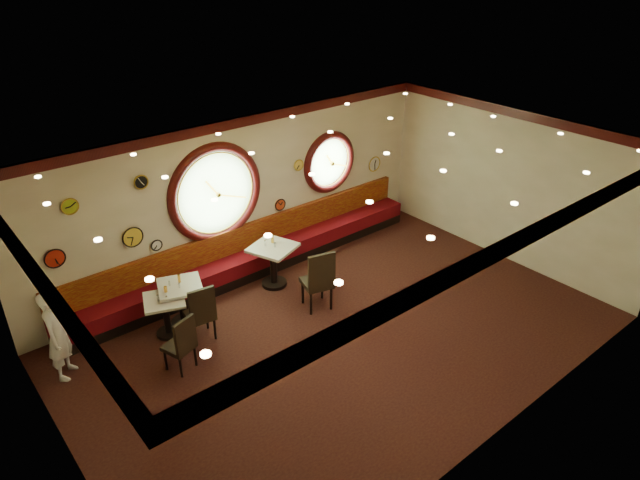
{
  "coord_description": "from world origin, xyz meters",
  "views": [
    {
      "loc": [
        -5.35,
        -5.86,
        6.12
      ],
      "look_at": [
        0.14,
        0.8,
        1.5
      ],
      "focal_mm": 32.0,
      "sensor_mm": 36.0,
      "label": 1
    }
  ],
  "objects": [
    {
      "name": "wall_left",
      "position": [
        -4.5,
        0.0,
        1.6
      ],
      "size": [
        0.02,
        6.0,
        3.2
      ],
      "primitive_type": "cube",
      "color": "beige",
      "rests_on": "floor"
    },
    {
      "name": "porthole_right_glass",
      "position": [
        2.2,
        3.0,
        1.8
      ],
      "size": [
        1.1,
        0.02,
        1.1
      ],
      "primitive_type": "cylinder",
      "rotation": [
        1.57,
        0.0,
        0.0
      ],
      "color": "#97D580",
      "rests_on": "wall_back"
    },
    {
      "name": "banquette_base",
      "position": [
        0.0,
        2.72,
        0.1
      ],
      "size": [
        8.0,
        0.55,
        0.2
      ],
      "primitive_type": "cube",
      "color": "black",
      "rests_on": "floor"
    },
    {
      "name": "condiment_a_pepper",
      "position": [
        -2.29,
        1.89,
        0.77
      ],
      "size": [
        0.03,
        0.03,
        0.09
      ],
      "primitive_type": "cylinder",
      "color": "#BAB9BE",
      "rests_on": "table_a"
    },
    {
      "name": "ceiling",
      "position": [
        0.0,
        0.0,
        3.2
      ],
      "size": [
        9.0,
        6.0,
        0.02
      ],
      "primitive_type": "cube",
      "color": "#BB8934",
      "rests_on": "wall_back"
    },
    {
      "name": "floor",
      "position": [
        0.0,
        0.0,
        0.0
      ],
      "size": [
        9.0,
        6.0,
        0.0
      ],
      "primitive_type": "cube",
      "color": "black",
      "rests_on": "ground"
    },
    {
      "name": "wall_clock_0",
      "position": [
        -2.3,
        2.96,
        1.5
      ],
      "size": [
        0.36,
        0.03,
        0.36
      ],
      "primitive_type": "cylinder",
      "rotation": [
        1.57,
        0.0,
        0.0
      ],
      "color": "gold",
      "rests_on": "wall_back"
    },
    {
      "name": "molding_right",
      "position": [
        4.45,
        0.0,
        3.11
      ],
      "size": [
        0.1,
        6.0,
        0.18
      ],
      "primitive_type": "cube",
      "color": "#3A0A0A",
      "rests_on": "wall_back"
    },
    {
      "name": "chair_b",
      "position": [
        -1.91,
        1.43,
        0.62
      ],
      "size": [
        0.51,
        0.51,
        0.67
      ],
      "rotation": [
        0.0,
        0.0,
        -0.13
      ],
      "color": "black",
      "rests_on": "floor"
    },
    {
      "name": "condiment_a_salt",
      "position": [
        -2.4,
        1.96,
        0.79
      ],
      "size": [
        0.04,
        0.04,
        0.11
      ],
      "primitive_type": "cylinder",
      "color": "silver",
      "rests_on": "table_a"
    },
    {
      "name": "porthole_left_frame",
      "position": [
        -0.6,
        2.98,
        1.85
      ],
      "size": [
        1.98,
        0.18,
        1.98
      ],
      "primitive_type": "torus",
      "rotation": [
        1.57,
        0.0,
        0.0
      ],
      "color": "#3A0A0A",
      "rests_on": "wall_back"
    },
    {
      "name": "chair_a",
      "position": [
        -2.52,
        0.95,
        0.57
      ],
      "size": [
        0.53,
        0.53,
        0.62
      ],
      "rotation": [
        0.0,
        0.0,
        0.32
      ],
      "color": "black",
      "rests_on": "floor"
    },
    {
      "name": "molding_front",
      "position": [
        0.0,
        -2.95,
        3.11
      ],
      "size": [
        9.0,
        0.1,
        0.18
      ],
      "primitive_type": "cube",
      "color": "#3A0A0A",
      "rests_on": "wall_back"
    },
    {
      "name": "table_a",
      "position": [
        -2.31,
        1.96,
        0.46
      ],
      "size": [
        0.86,
        0.86,
        0.73
      ],
      "color": "black",
      "rests_on": "floor"
    },
    {
      "name": "porthole_left_ring",
      "position": [
        -0.6,
        2.95,
        1.85
      ],
      "size": [
        1.61,
        0.03,
        1.61
      ],
      "primitive_type": "torus",
      "rotation": [
        1.57,
        0.0,
        0.0
      ],
      "color": "gold",
      "rests_on": "wall_back"
    },
    {
      "name": "condiment_b_salt",
      "position": [
        -2.09,
        2.16,
        0.85
      ],
      "size": [
        0.03,
        0.03,
        0.09
      ],
      "primitive_type": "cylinder",
      "color": "silver",
      "rests_on": "table_b"
    },
    {
      "name": "banquette_seat",
      "position": [
        0.0,
        2.72,
        0.35
      ],
      "size": [
        8.0,
        0.55,
        0.3
      ],
      "primitive_type": "cube",
      "color": "#570710",
      "rests_on": "banquette_base"
    },
    {
      "name": "porthole_right_ring",
      "position": [
        2.2,
        2.95,
        1.8
      ],
      "size": [
        1.09,
        0.03,
        1.09
      ],
      "primitive_type": "torus",
      "rotation": [
        1.57,
        0.0,
        0.0
      ],
      "color": "gold",
      "rests_on": "wall_back"
    },
    {
      "name": "wall_clock_1",
      "position": [
        3.55,
        2.96,
        1.45
      ],
      "size": [
        0.34,
        0.03,
        0.34
      ],
      "primitive_type": "cylinder",
      "rotation": [
        1.57,
        0.0,
        0.0
      ],
      "color": "silver",
      "rests_on": "wall_back"
    },
    {
      "name": "molding_back",
      "position": [
        0.0,
        2.95,
        3.11
      ],
      "size": [
        9.0,
        0.1,
        0.18
      ],
      "primitive_type": "cube",
      "color": "#3A0A0A",
      "rests_on": "wall_back"
    },
    {
      "name": "wall_clock_7",
      "position": [
        0.85,
        2.96,
        1.2
      ],
      "size": [
        0.24,
        0.03,
        0.24
      ],
      "primitive_type": "cylinder",
      "rotation": [
        1.57,
        0.0,
        0.0
      ],
      "color": "red",
      "rests_on": "wall_back"
    },
    {
      "name": "condiment_b_pepper",
      "position": [
        -1.98,
        2.0,
        0.85
      ],
      "size": [
        0.03,
        0.03,
        0.09
      ],
      "primitive_type": "cylinder",
      "color": "silver",
      "rests_on": "table_b"
    },
    {
      "name": "wall_back",
      "position": [
        0.0,
        3.0,
        1.6
      ],
      "size": [
        9.0,
        0.02,
        3.2
      ],
      "primitive_type": "cube",
      "color": "beige",
      "rests_on": "floor"
    },
    {
      "name": "table_b",
      "position": [
        -1.95,
        2.07,
        0.51
      ],
      "size": [
        0.94,
        0.94,
        0.8
      ],
      "color": "black",
      "rests_on": "floor"
    },
    {
      "name": "porthole_right_frame",
      "position": [
        2.2,
        2.98,
        1.8
      ],
      "size": [
        1.38,
        0.18,
        1.38
      ],
      "primitive_type": "torus",
      "rotation": [
        1.57,
        0.0,
        0.0
      ],
      "color": "#3A0A0A",
      "rests_on": "wall_back"
    },
    {
      "name": "wall_clock_6",
      "position": [
        -3.2,
        2.96,
        2.35
      ],
      "size": [
        0.26,
        0.03,
        0.26
      ],
      "primitive_type": "cylinder",
      "rotation": [
        1.57,
        0.0,
        0.0
      ],
      "color": "#9BB123",
      "rests_on": "wall_back"
    },
    {
      "name": "wall_front",
      "position": [
        0.0,
        -3.0,
        1.6
      ],
      "size": [
        9.0,
        0.02,
        3.2
      ],
      "primitive_type": "cube",
      "color": "beige",
      "rests_on": "floor"
    },
    {
      "name": "condiment_c_bottle",
      "position": [
        0.12,
        2.22,
        0.95
      ],
      "size": [
        0.05,
        0.05,
        0.16
      ],
      "primitive_type": "cylinder",
      "color": "gold",
      "rests_on": "table_c"
    },
    {
      "name": "wall_clock_4",
      "position": [
        -1.9,
        2.96,
        1.2
      ],
      "size": [
        0.2,
        0.03,
        0.2
      ],
      "primitive_type": "cylinder",
      "rotation": [
        1.57,
        0.0,
        0.0
      ],
      "color": "white",
      "rests_on": "wall_back"
    },
    {
      "name": "banquette_back",
      "position": [
        0.0,
        2.94,
        0.75
      ],
      "size": [
        8.0,
        0.1,
        0.55
      ],
      "primitive_type": "cube",
      "color": "#650A08",
      "rests_on": "wall_back"
    },
    {
      "name": "table_c",
      "position": [
        0.03,
        2.09,
        0.54
      ],
      "size": [
        1.01,
        1.01,
        0.86
      ],
      "color": "black",
      "rests_on": "floor"
    },
    {
      "name": "waiter",
      "position": [
        -4.0,
        2.03,
        0.76
      ],
      "size": [
        0.63,
        0.66,
        1.52
      ],
      "primitive_type": "imported",
      "rotation": [
        0.0,
        0.0,
        0.88
      ],
      "color": "white",
      "rests_on": "floor"
    },
    {
      "name": "condiment_c_pepper",
      "position": [
        0.05,
        2.04,
        0.91
      ],
      "size": [
        0.03,
        0.03,
        0.1
      ],
      "primitive_type": "cylinder",
      "color": "#BDBCC1",
      "rests_on": "table_c"
    },
    {
      "name": "condiment_c_salt",
      "position": [
        -0.06,
        2.2,
        0.92
      ],
      "size": [
        0.04,
        0.04,
        0.11
      ],
      "primitive_type": "cylinder",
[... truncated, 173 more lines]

